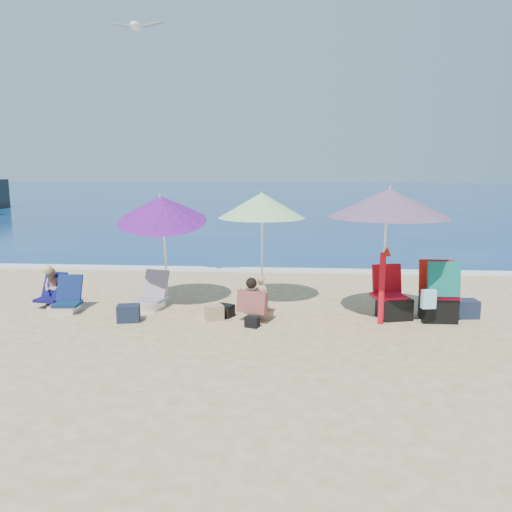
# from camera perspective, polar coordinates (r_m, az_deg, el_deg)

# --- Properties ---
(ground) EXTENTS (120.00, 120.00, 0.00)m
(ground) POSITION_cam_1_polar(r_m,az_deg,el_deg) (8.45, 1.53, -8.56)
(ground) COLOR #D8BC84
(ground) RESTS_ON ground
(sea) EXTENTS (120.00, 80.00, 0.12)m
(sea) POSITION_cam_1_polar(r_m,az_deg,el_deg) (53.08, 3.99, 6.89)
(sea) COLOR navy
(sea) RESTS_ON ground
(foam) EXTENTS (120.00, 0.50, 0.04)m
(foam) POSITION_cam_1_polar(r_m,az_deg,el_deg) (13.38, 2.63, -1.58)
(foam) COLOR white
(foam) RESTS_ON ground
(umbrella_turquoise) EXTENTS (2.72, 2.72, 2.36)m
(umbrella_turquoise) POSITION_cam_1_polar(r_m,az_deg,el_deg) (8.95, 14.59, 5.76)
(umbrella_turquoise) COLOR white
(umbrella_turquoise) RESTS_ON ground
(umbrella_striped) EXTENTS (2.13, 2.13, 2.24)m
(umbrella_striped) POSITION_cam_1_polar(r_m,az_deg,el_deg) (9.79, 0.64, 5.67)
(umbrella_striped) COLOR white
(umbrella_striped) RESTS_ON ground
(umbrella_blue) EXTENTS (1.92, 1.98, 2.32)m
(umbrella_blue) POSITION_cam_1_polar(r_m,az_deg,el_deg) (9.81, -10.50, 5.21)
(umbrella_blue) COLOR white
(umbrella_blue) RESTS_ON ground
(furled_umbrella) EXTENTS (0.20, 0.28, 1.37)m
(furled_umbrella) POSITION_cam_1_polar(r_m,az_deg,el_deg) (8.97, 13.97, -2.78)
(furled_umbrella) COLOR red
(furled_umbrella) RESTS_ON ground
(chair_navy) EXTENTS (0.57, 0.61, 0.66)m
(chair_navy) POSITION_cam_1_polar(r_m,az_deg,el_deg) (10.24, -20.44, -4.88)
(chair_navy) COLOR #0C2345
(chair_navy) RESTS_ON ground
(chair_rainbow) EXTENTS (0.66, 0.74, 0.70)m
(chair_rainbow) POSITION_cam_1_polar(r_m,az_deg,el_deg) (10.04, -11.69, -4.68)
(chair_rainbow) COLOR #DF584E
(chair_rainbow) RESTS_ON ground
(camp_chair_left) EXTENTS (0.74, 0.67, 0.94)m
(camp_chair_left) POSITION_cam_1_polar(r_m,az_deg,el_deg) (9.50, 14.99, -5.04)
(camp_chair_left) COLOR red
(camp_chair_left) RESTS_ON ground
(camp_chair_right) EXTENTS (0.71, 0.80, 1.10)m
(camp_chair_right) POSITION_cam_1_polar(r_m,az_deg,el_deg) (9.54, 19.70, -4.51)
(camp_chair_right) COLOR #AA0C29
(camp_chair_right) RESTS_ON ground
(person_center) EXTENTS (0.67, 0.65, 0.80)m
(person_center) POSITION_cam_1_polar(r_m,az_deg,el_deg) (8.99, 0.14, -4.85)
(person_center) COLOR tan
(person_center) RESTS_ON ground
(person_left) EXTENTS (0.53, 0.61, 0.83)m
(person_left) POSITION_cam_1_polar(r_m,az_deg,el_deg) (10.68, -21.76, -3.24)
(person_left) COLOR tan
(person_left) RESTS_ON ground
(bag_navy_a) EXTENTS (0.43, 0.34, 0.30)m
(bag_navy_a) POSITION_cam_1_polar(r_m,az_deg,el_deg) (9.28, -14.05, -6.22)
(bag_navy_a) COLOR #172034
(bag_navy_a) RESTS_ON ground
(bag_black_a) EXTENTS (0.37, 0.33, 0.22)m
(bag_black_a) POSITION_cam_1_polar(r_m,az_deg,el_deg) (9.32, -3.50, -6.10)
(bag_black_a) COLOR black
(bag_black_a) RESTS_ON ground
(bag_tan) EXTENTS (0.37, 0.32, 0.26)m
(bag_tan) POSITION_cam_1_polar(r_m,az_deg,el_deg) (9.13, -4.67, -6.32)
(bag_tan) COLOR #A37F5D
(bag_tan) RESTS_ON ground
(bag_navy_b) EXTENTS (0.46, 0.37, 0.32)m
(bag_navy_b) POSITION_cam_1_polar(r_m,az_deg,el_deg) (9.98, 22.31, -5.46)
(bag_navy_b) COLOR #1A233A
(bag_navy_b) RESTS_ON ground
(bag_black_b) EXTENTS (0.27, 0.22, 0.18)m
(bag_black_b) POSITION_cam_1_polar(r_m,az_deg,el_deg) (8.71, -0.42, -7.39)
(bag_black_b) COLOR black
(bag_black_b) RESTS_ON ground
(seagull) EXTENTS (0.91, 0.40, 0.15)m
(seagull) POSITION_cam_1_polar(r_m,az_deg,el_deg) (10.78, -13.26, 23.71)
(seagull) COLOR white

